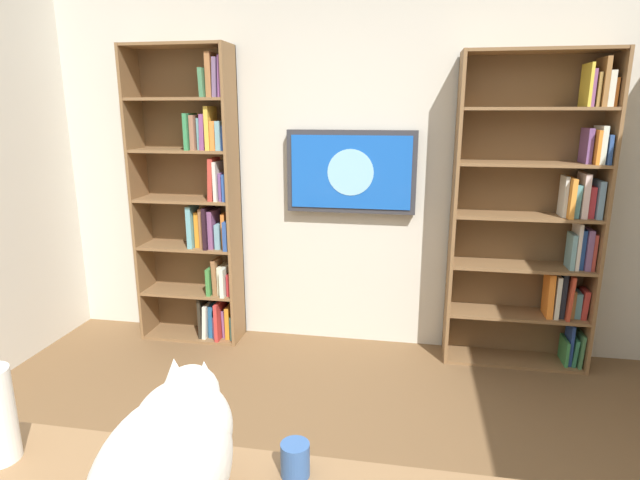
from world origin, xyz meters
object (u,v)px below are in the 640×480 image
bookshelf_left (541,217)px  bookshelf_right (199,204)px  cat (171,457)px  wall_mounted_tv (351,172)px  coffee_mug (295,459)px

bookshelf_left → bookshelf_right: bookshelf_right is taller
bookshelf_left → cat: size_ratio=3.49×
bookshelf_right → cat: bookshelf_right is taller
cat → wall_mounted_tv: bearing=-92.4°
wall_mounted_tv → bookshelf_right: bearing=4.4°
wall_mounted_tv → cat: wall_mounted_tv is taller
bookshelf_left → bookshelf_right: 2.40m
bookshelf_left → coffee_mug: bearing=64.3°
bookshelf_right → bookshelf_left: bearing=-179.9°
bookshelf_left → wall_mounted_tv: bookshelf_left is taller
bookshelf_right → cat: 2.76m
wall_mounted_tv → cat: (0.11, 2.66, -0.37)m
bookshelf_left → coffee_mug: bookshelf_left is taller
bookshelf_right → wall_mounted_tv: (-1.12, -0.09, 0.25)m
cat → coffee_mug: bearing=-140.1°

